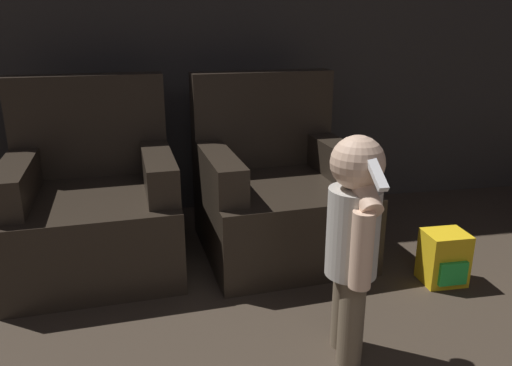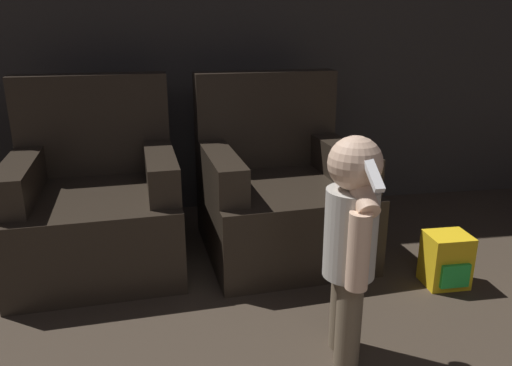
% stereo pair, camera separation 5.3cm
% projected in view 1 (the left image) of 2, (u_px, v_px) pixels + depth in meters
% --- Properties ---
extents(wall_back, '(8.40, 0.05, 2.60)m').
position_uv_depth(wall_back, '(219.00, 26.00, 3.40)').
color(wall_back, '#33302D').
rests_on(wall_back, ground_plane).
extents(armchair_left, '(0.95, 0.98, 1.04)m').
position_uv_depth(armchair_left, '(94.00, 206.00, 2.81)').
color(armchair_left, black).
rests_on(armchair_left, ground_plane).
extents(armchair_right, '(0.97, 0.99, 1.04)m').
position_uv_depth(armchair_right, '(277.00, 194.00, 3.00)').
color(armchair_right, black).
rests_on(armchair_right, ground_plane).
extents(person_toddler, '(0.21, 0.36, 0.94)m').
position_uv_depth(person_toddler, '(354.00, 233.00, 1.93)').
color(person_toddler, brown).
rests_on(person_toddler, ground_plane).
extents(toy_backpack, '(0.22, 0.20, 0.28)m').
position_uv_depth(toy_backpack, '(444.00, 258.00, 2.64)').
color(toy_backpack, yellow).
rests_on(toy_backpack, ground_plane).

